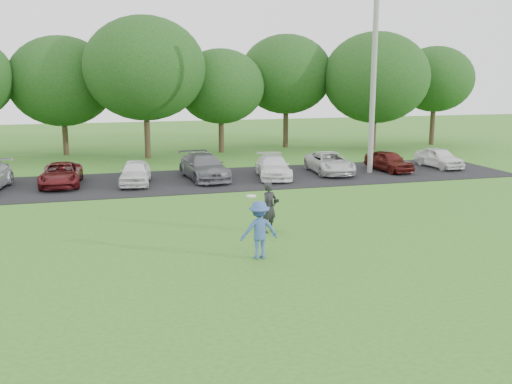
% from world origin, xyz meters
% --- Properties ---
extents(ground, '(100.00, 100.00, 0.00)m').
position_xyz_m(ground, '(0.00, 0.00, 0.00)').
color(ground, '#347220').
rests_on(ground, ground).
extents(parking_lot, '(32.00, 6.50, 0.03)m').
position_xyz_m(parking_lot, '(0.00, 13.00, 0.01)').
color(parking_lot, black).
rests_on(parking_lot, ground).
extents(utility_pole, '(0.28, 0.28, 9.49)m').
position_xyz_m(utility_pole, '(8.83, 12.75, 4.74)').
color(utility_pole, gray).
rests_on(utility_pole, ground).
extents(frisbee_player, '(1.07, 0.62, 1.81)m').
position_xyz_m(frisbee_player, '(-0.71, 0.59, 0.83)').
color(frisbee_player, '#37579C').
rests_on(frisbee_player, ground).
extents(camera_bystander, '(0.73, 0.66, 1.68)m').
position_xyz_m(camera_bystander, '(0.36, 3.13, 0.84)').
color(camera_bystander, black).
rests_on(camera_bystander, ground).
extents(parked_cars, '(28.49, 4.76, 1.25)m').
position_xyz_m(parked_cars, '(-1.04, 13.01, 0.60)').
color(parked_cars, '#B4B7BC').
rests_on(parked_cars, parking_lot).
extents(tree_row, '(42.39, 9.85, 8.64)m').
position_xyz_m(tree_row, '(1.51, 22.76, 4.91)').
color(tree_row, '#38281C').
rests_on(tree_row, ground).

